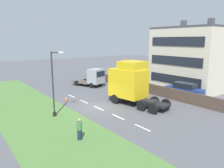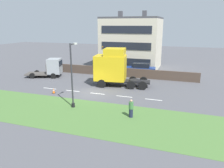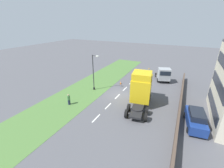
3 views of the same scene
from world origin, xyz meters
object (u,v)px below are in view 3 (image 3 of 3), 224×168
at_px(pedestrian, 69,100).
at_px(traffic_cone_lead, 121,83).
at_px(lorry_cab, 141,88).
at_px(flatbed_truck, 164,75).
at_px(lamp_post, 94,74).
at_px(parked_car, 196,119).

bearing_deg(pedestrian, traffic_cone_lead, 70.09).
distance_m(lorry_cab, flatbed_truck, 10.28).
bearing_deg(pedestrian, lorry_cab, 27.88).
relative_size(lamp_post, pedestrian, 3.79).
bearing_deg(lorry_cab, traffic_cone_lead, 126.38).
distance_m(flatbed_truck, traffic_cone_lead, 8.48).
xyz_separation_m(parked_car, pedestrian, (-15.88, -2.51, -0.18)).
bearing_deg(lamp_post, lorry_cab, -7.18).
bearing_deg(traffic_cone_lead, parked_car, -31.69).
height_order(lorry_cab, pedestrian, lorry_cab).
xyz_separation_m(lorry_cab, pedestrian, (-8.95, -4.74, -1.63)).
bearing_deg(lamp_post, flatbed_truck, 42.21).
bearing_deg(parked_car, traffic_cone_lead, 141.41).
bearing_deg(parked_car, flatbed_truck, 106.47).
height_order(flatbed_truck, traffic_cone_lead, flatbed_truck).
relative_size(parked_car, traffic_cone_lead, 8.06).
bearing_deg(flatbed_truck, lorry_cab, 62.77).
distance_m(lorry_cab, lamp_post, 8.46).
distance_m(lorry_cab, pedestrian, 10.26).
xyz_separation_m(flatbed_truck, pedestrian, (-10.55, -14.85, -0.67)).
relative_size(flatbed_truck, lamp_post, 0.93).
bearing_deg(parked_car, lamp_post, 161.00).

